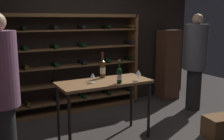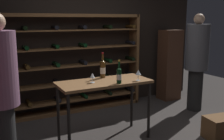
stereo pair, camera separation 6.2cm
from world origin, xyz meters
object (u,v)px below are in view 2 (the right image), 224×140
Objects in this scene: wine_bottle_red_label at (103,69)px; wine_glass_stemmed_left at (138,73)px; tasting_table at (104,88)px; wine_crate at (221,128)px; display_cabinet at (170,65)px; wine_bottle_black_capsule at (119,75)px; wine_rack at (71,64)px; person_bystander_red_print at (1,86)px; person_guest_blue_shirt at (197,58)px; wine_glass_stemmed_center at (92,76)px.

wine_glass_stemmed_left is at bearing -48.07° from wine_bottle_red_label.
wine_crate is (1.62, -0.79, -0.65)m from tasting_table.
tasting_table is 0.55m from wine_glass_stemmed_left.
wine_glass_stemmed_left is (-1.15, 0.59, 0.87)m from wine_crate.
display_cabinet is 3.99× the size of wine_bottle_red_label.
wine_bottle_red_label is at bearing 95.33° from wine_bottle_black_capsule.
person_bystander_red_print is (-1.41, -1.64, 0.09)m from wine_rack.
person_guest_blue_shirt is at bearing -148.08° from person_bystander_red_print.
wine_bottle_black_capsule is at bearing -34.08° from wine_glass_stemmed_center.
wine_glass_stemmed_left is 1.13× the size of wine_glass_stemmed_center.
wine_glass_stemmed_center is at bearing -176.87° from tasting_table.
person_guest_blue_shirt is 4.01× the size of wine_crate.
person_bystander_red_print is (-3.66, -0.57, -0.01)m from person_guest_blue_shirt.
tasting_table is at bearing -110.72° from wine_bottle_red_label.
wine_crate is at bearing -168.47° from person_bystander_red_print.
tasting_table is 4.07× the size of wine_bottle_black_capsule.
wine_bottle_red_label reaches higher than wine_crate.
wine_crate is at bearing -54.14° from wine_rack.
wine_bottle_black_capsule is 0.38m from wine_glass_stemmed_center.
tasting_table is 2.87× the size of wine_crate.
person_guest_blue_shirt is 1.21× the size of display_cabinet.
wine_rack is 2.17× the size of tasting_table.
display_cabinet is at bearing 25.14° from wine_bottle_red_label.
tasting_table is 0.87× the size of display_cabinet.
person_guest_blue_shirt reaches higher than wine_rack.
person_guest_blue_shirt reaches higher than display_cabinet.
display_cabinet is at bearing -5.63° from wine_rack.
wine_bottle_red_label is at bearing -74.08° from person_guest_blue_shirt.
wine_crate is 1.81m from wine_bottle_black_capsule.
wine_rack is 1.58× the size of person_bystander_red_print.
wine_crate is (-0.62, -1.19, -0.89)m from person_guest_blue_shirt.
wine_crate is 1.56m from wine_glass_stemmed_left.
wine_bottle_red_label is at bearing -142.34° from person_bystander_red_print.
tasting_table is at bearing 153.95° from wine_crate.
wine_glass_stemmed_left is (0.47, -0.20, 0.22)m from tasting_table.
wine_rack is 1.25m from wine_bottle_red_label.
wine_crate is 2.98× the size of wine_glass_stemmed_left.
wine_bottle_red_label is at bearing -154.86° from display_cabinet.
person_bystander_red_print reaches higher than wine_crate.
wine_bottle_red_label is at bearing 69.28° from tasting_table.
wine_rack is 8.85× the size of wine_bottle_black_capsule.
wine_bottle_black_capsule is at bearing -145.41° from display_cabinet.
person_bystander_red_print is 5.60× the size of wine_bottle_black_capsule.
wine_glass_stemmed_left is at bearing -23.27° from tasting_table.
person_guest_blue_shirt is 2.20m from wine_bottle_black_capsule.
person_bystander_red_print reaches higher than tasting_table.
wine_glass_stemmed_center is at bearing 145.92° from wine_bottle_black_capsule.
wine_bottle_red_label is at bearing -85.36° from wine_rack.
wine_crate is at bearing -33.51° from wine_bottle_red_label.
wine_rack is 21.02× the size of wine_glass_stemmed_center.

